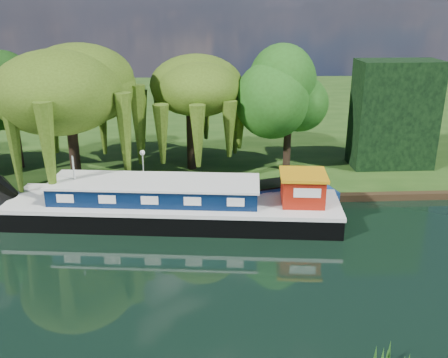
{
  "coord_description": "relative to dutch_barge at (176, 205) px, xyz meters",
  "views": [
    {
      "loc": [
        4.28,
        -21.99,
        12.73
      ],
      "look_at": [
        5.75,
        5.11,
        2.8
      ],
      "focal_mm": 40.0,
      "sensor_mm": 36.0,
      "label": 1
    }
  ],
  "objects": [
    {
      "name": "ground",
      "position": [
        -2.92,
        -5.59,
        -1.03
      ],
      "size": [
        120.0,
        120.0,
        0.0
      ],
      "primitive_type": "plane",
      "color": "black"
    },
    {
      "name": "far_bank",
      "position": [
        -2.92,
        28.41,
        -0.81
      ],
      "size": [
        120.0,
        52.0,
        0.45
      ],
      "primitive_type": "cube",
      "color": "#1C3D10",
      "rests_on": "ground"
    },
    {
      "name": "dutch_barge",
      "position": [
        0.0,
        0.0,
        0.0
      ],
      "size": [
        20.07,
        6.58,
        4.16
      ],
      "rotation": [
        0.0,
        0.0,
        -0.11
      ],
      "color": "black",
      "rests_on": "ground"
    },
    {
      "name": "narrowboat",
      "position": [
        4.28,
        1.17,
        -0.39
      ],
      "size": [
        12.48,
        5.55,
        1.81
      ],
      "rotation": [
        0.0,
        0.0,
        0.29
      ],
      "color": "navy",
      "rests_on": "ground"
    },
    {
      "name": "willow_left",
      "position": [
        -7.09,
        5.5,
        5.94
      ],
      "size": [
        7.49,
        7.49,
        8.98
      ],
      "color": "black",
      "rests_on": "far_bank"
    },
    {
      "name": "willow_right",
      "position": [
        0.87,
        8.51,
        4.91
      ],
      "size": [
        6.18,
        6.18,
        7.53
      ],
      "color": "black",
      "rests_on": "far_bank"
    },
    {
      "name": "tree_far_mid",
      "position": [
        -12.27,
        9.47,
        5.05
      ],
      "size": [
        4.98,
        4.98,
        8.16
      ],
      "color": "black",
      "rests_on": "far_bank"
    },
    {
      "name": "tree_far_right",
      "position": [
        8.01,
        7.88,
        4.89
      ],
      "size": [
        4.85,
        4.85,
        7.94
      ],
      "color": "black",
      "rests_on": "far_bank"
    },
    {
      "name": "conifer_hedge",
      "position": [
        16.08,
        8.41,
        3.42
      ],
      "size": [
        6.0,
        3.0,
        8.0
      ],
      "primitive_type": "cube",
      "color": "black",
      "rests_on": "far_bank"
    },
    {
      "name": "lamppost",
      "position": [
        -2.42,
        4.91,
        1.39
      ],
      "size": [
        0.36,
        0.36,
        2.56
      ],
      "color": "silver",
      "rests_on": "far_bank"
    },
    {
      "name": "mooring_posts",
      "position": [
        -3.42,
        2.81,
        -0.08
      ],
      "size": [
        19.16,
        0.16,
        1.0
      ],
      "color": "silver",
      "rests_on": "far_bank"
    }
  ]
}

